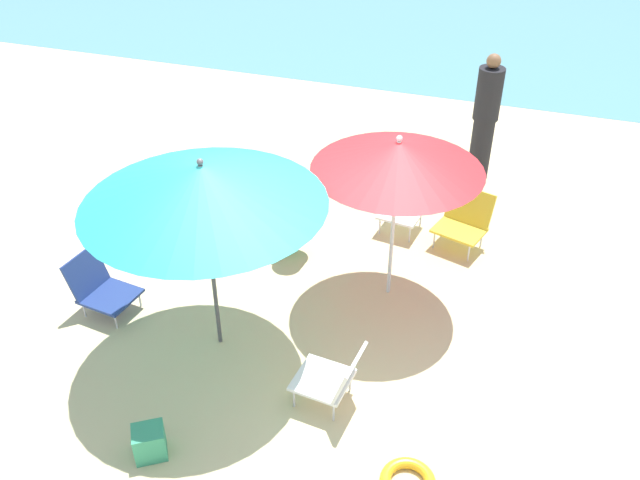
% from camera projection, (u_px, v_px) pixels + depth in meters
% --- Properties ---
extents(ground_plane, '(40.00, 40.00, 0.00)m').
position_uv_depth(ground_plane, '(319.00, 346.00, 6.60)').
color(ground_plane, beige).
extents(umbrella_red, '(1.69, 1.69, 1.87)m').
position_uv_depth(umbrella_red, '(398.00, 156.00, 6.36)').
color(umbrella_red, silver).
rests_on(umbrella_red, ground_plane).
extents(umbrella_teal, '(2.15, 2.15, 2.04)m').
position_uv_depth(umbrella_teal, '(203.00, 185.00, 5.65)').
color(umbrella_teal, '#4C4C51').
rests_on(umbrella_teal, ground_plane).
extents(beach_chair_a, '(0.56, 0.66, 0.67)m').
position_uv_depth(beach_chair_a, '(405.00, 202.00, 8.20)').
color(beach_chair_a, white).
rests_on(beach_chair_a, ground_plane).
extents(beach_chair_b, '(0.66, 0.55, 0.62)m').
position_uv_depth(beach_chair_b, '(100.00, 286.00, 6.91)').
color(beach_chair_b, navy).
rests_on(beach_chair_b, ground_plane).
extents(beach_chair_c, '(0.69, 0.67, 0.66)m').
position_uv_depth(beach_chair_c, '(464.00, 219.00, 7.88)').
color(beach_chair_c, gold).
rests_on(beach_chair_c, ground_plane).
extents(beach_chair_d, '(0.61, 0.52, 0.62)m').
position_uv_depth(beach_chair_d, '(334.00, 377.00, 5.82)').
color(beach_chair_d, white).
rests_on(beach_chair_d, ground_plane).
extents(person_a, '(0.34, 0.34, 1.76)m').
position_uv_depth(person_a, '(485.00, 118.00, 8.91)').
color(person_a, black).
rests_on(person_a, ground_plane).
extents(person_b, '(0.57, 0.36, 1.00)m').
position_uv_depth(person_b, '(293.00, 217.00, 7.61)').
color(person_b, '#389970').
rests_on(person_b, ground_plane).
extents(beach_bag, '(0.34, 0.33, 0.29)m').
position_uv_depth(beach_bag, '(150.00, 442.00, 5.46)').
color(beach_bag, '#389970').
rests_on(beach_bag, ground_plane).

